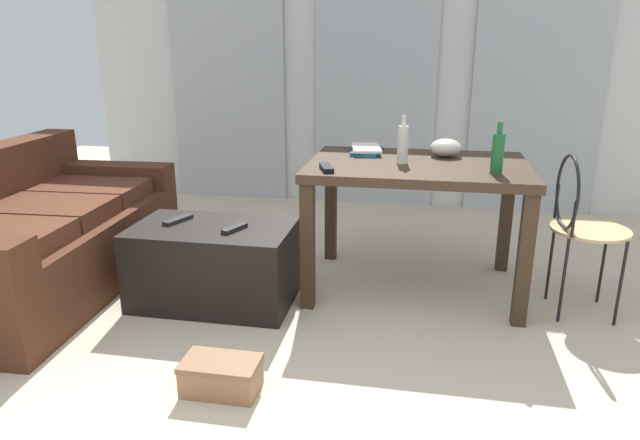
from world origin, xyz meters
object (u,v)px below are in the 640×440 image
object	(u,v)px
tv_remote_primary	(235,228)
bottle_far	(498,152)
bowl	(446,148)
craft_table	(417,181)
book_stack	(367,150)
shoebox	(221,376)
wire_chair	(579,216)
couch	(36,237)
tv_remote_secondary	(178,220)
tv_remote_on_table	(326,168)
bottle_near	(403,144)
coffee_table	(214,264)

from	to	relation	value
tv_remote_primary	bottle_far	bearing A→B (deg)	32.34
bottle_far	tv_remote_primary	xyz separation A→B (m)	(-1.31, -0.23, -0.40)
bowl	craft_table	bearing A→B (deg)	-126.42
bowl	book_stack	xyz separation A→B (m)	(-0.46, 0.02, -0.03)
tv_remote_primary	craft_table	bearing A→B (deg)	47.73
shoebox	tv_remote_primary	bearing A→B (deg)	103.63
wire_chair	bottle_far	distance (m)	0.54
couch	craft_table	world-z (taller)	couch
wire_chair	tv_remote_secondary	bearing A→B (deg)	-174.98
wire_chair	tv_remote_on_table	bearing A→B (deg)	-174.41
craft_table	bottle_near	world-z (taller)	bottle_near
bottle_near	bowl	world-z (taller)	bottle_near
bowl	tv_remote_on_table	world-z (taller)	bowl
wire_chair	bottle_far	bearing A→B (deg)	-174.32
bowl	shoebox	bearing A→B (deg)	-122.33
tv_remote_secondary	bowl	bearing A→B (deg)	42.38
bowl	tv_remote_secondary	world-z (taller)	bowl
craft_table	tv_remote_secondary	size ratio (longest dim) A/B	6.35
book_stack	tv_remote_on_table	world-z (taller)	book_stack
coffee_table	tv_remote_secondary	size ratio (longest dim) A/B	4.55
tv_remote_secondary	shoebox	size ratio (longest dim) A/B	0.60
bowl	book_stack	world-z (taller)	bowl
coffee_table	bottle_far	size ratio (longest dim) A/B	3.30
bottle_near	tv_remote_primary	distance (m)	1.01
couch	shoebox	world-z (taller)	couch
coffee_table	tv_remote_on_table	bearing A→B (deg)	9.97
bottle_far	wire_chair	bearing A→B (deg)	5.68
tv_remote_on_table	tv_remote_secondary	size ratio (longest dim) A/B	0.91
couch	tv_remote_primary	bearing A→B (deg)	-2.22
bottle_far	tv_remote_secondary	world-z (taller)	bottle_far
bottle_far	shoebox	distance (m)	1.69
craft_table	tv_remote_secondary	xyz separation A→B (m)	(-1.27, -0.35, -0.19)
bottle_near	bottle_far	size ratio (longest dim) A/B	1.00
craft_table	shoebox	bearing A→B (deg)	-121.59
bottle_far	tv_remote_secondary	distance (m)	1.72
coffee_table	wire_chair	distance (m)	1.92
bottle_far	tv_remote_on_table	world-z (taller)	bottle_far
bottle_far	tv_remote_on_table	size ratio (longest dim) A/B	1.52
bottle_far	tv_remote_primary	bearing A→B (deg)	-170.05
coffee_table	shoebox	xyz separation A→B (m)	(0.33, -0.80, -0.15)
craft_table	bottle_far	distance (m)	0.49
bottle_near	tv_remote_primary	xyz separation A→B (m)	(-0.83, -0.40, -0.40)
bowl	tv_remote_on_table	xyz separation A→B (m)	(-0.61, -0.49, -0.04)
craft_table	book_stack	distance (m)	0.40
craft_table	wire_chair	world-z (taller)	wire_chair
shoebox	tv_remote_on_table	bearing A→B (deg)	73.13
craft_table	tv_remote_secondary	bearing A→B (deg)	-164.77
bottle_near	shoebox	size ratio (longest dim) A/B	0.82
coffee_table	book_stack	world-z (taller)	book_stack
bottle_near	tv_remote_primary	world-z (taller)	bottle_near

